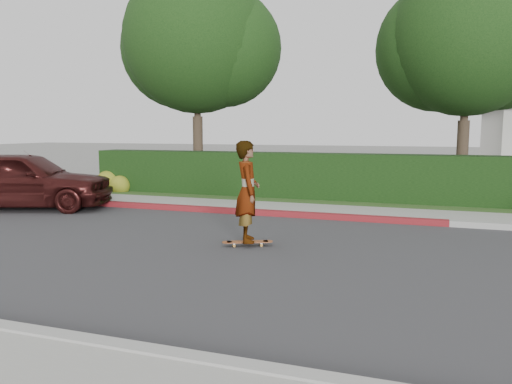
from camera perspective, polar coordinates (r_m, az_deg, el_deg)
ground at (r=8.43m, az=15.35°, el=-8.54°), size 120.00×120.00×0.00m
road at (r=8.43m, az=15.35°, el=-8.51°), size 60.00×8.00×0.01m
curb_far at (r=12.41m, az=16.59°, el=-3.19°), size 60.00×0.20×0.15m
curb_red_section at (r=13.55m, az=-5.04°, el=-2.04°), size 12.00×0.21×0.15m
sidewalk_far at (r=13.30m, az=16.76°, el=-2.57°), size 60.00×1.60×0.12m
planting_strip at (r=14.88m, az=17.01°, el=-1.61°), size 60.00×1.60×0.10m
hedge at (r=15.77m, az=6.23°, el=1.71°), size 15.00×1.00×1.50m
flowering_shrub at (r=18.26m, az=-16.11°, el=0.91°), size 1.40×1.00×0.90m
tree_left at (r=18.83m, az=-6.60°, el=16.38°), size 5.99×5.21×8.00m
tree_center at (r=17.53m, az=22.97°, el=15.37°), size 5.66×4.84×7.44m
skateboard at (r=9.66m, az=-0.97°, el=-5.74°), size 0.97×0.57×0.09m
skateboarder at (r=9.49m, az=-0.98°, el=0.05°), size 0.71×0.83×1.94m
car_maroon at (r=15.51m, az=-25.11°, el=1.28°), size 5.25×3.46×1.66m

